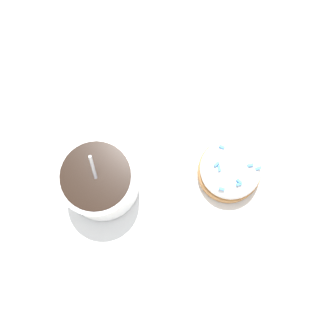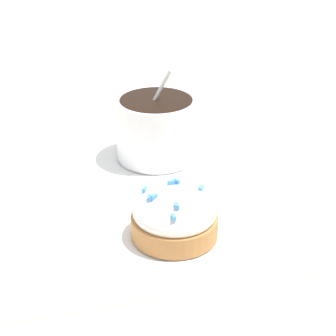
% 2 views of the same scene
% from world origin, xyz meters
% --- Properties ---
extents(ground_plane, '(3.00, 3.00, 0.00)m').
position_xyz_m(ground_plane, '(0.00, 0.00, 0.00)').
color(ground_plane, '#C6B793').
extents(paper_napkin, '(0.34, 0.35, 0.00)m').
position_xyz_m(paper_napkin, '(0.00, 0.00, 0.00)').
color(paper_napkin, white).
rests_on(paper_napkin, ground_plane).
extents(coffee_cup, '(0.09, 0.12, 0.11)m').
position_xyz_m(coffee_cup, '(0.08, -0.01, 0.04)').
color(coffee_cup, white).
rests_on(coffee_cup, paper_napkin).
extents(frosted_pastry, '(0.08, 0.08, 0.05)m').
position_xyz_m(frosted_pastry, '(-0.08, 0.01, 0.02)').
color(frosted_pastry, '#B2753D').
rests_on(frosted_pastry, paper_napkin).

